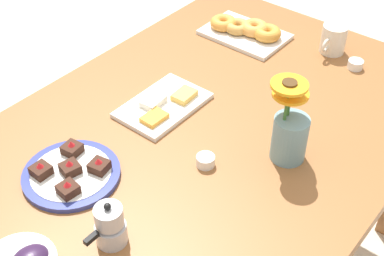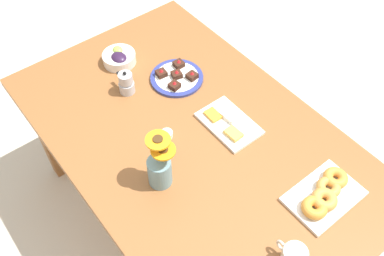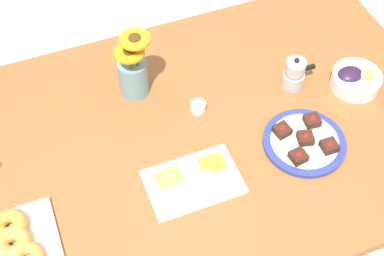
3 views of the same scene
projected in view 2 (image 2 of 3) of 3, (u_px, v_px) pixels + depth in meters
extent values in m
plane|color=beige|center=(192.00, 217.00, 2.34)|extent=(6.00, 6.00, 0.00)
cube|color=brown|center=(192.00, 137.00, 1.78)|extent=(1.60, 1.00, 0.04)
cube|color=brown|center=(368.00, 243.00, 1.88)|extent=(0.07, 0.07, 0.70)
cube|color=brown|center=(173.00, 67.00, 2.59)|extent=(0.07, 0.07, 0.70)
cube|color=brown|center=(46.00, 134.00, 2.26)|extent=(0.07, 0.07, 0.70)
cylinder|color=brown|center=(296.00, 253.00, 1.35)|extent=(0.07, 0.07, 0.00)
torus|color=silver|center=(282.00, 246.00, 1.41)|extent=(0.05, 0.01, 0.05)
cylinder|color=white|center=(119.00, 58.00, 2.02)|extent=(0.16, 0.16, 0.05)
ellipsoid|color=#2D1938|center=(119.00, 58.00, 1.99)|extent=(0.09, 0.07, 0.04)
ellipsoid|color=#9EC14C|center=(118.00, 50.00, 2.02)|extent=(0.05, 0.05, 0.04)
cube|color=white|center=(229.00, 124.00, 1.79)|extent=(0.26, 0.17, 0.01)
cube|color=#EFB74C|center=(233.00, 134.00, 1.74)|extent=(0.07, 0.05, 0.02)
cube|color=white|center=(230.00, 116.00, 1.80)|extent=(0.07, 0.06, 0.02)
cube|color=orange|center=(213.00, 115.00, 1.81)|extent=(0.07, 0.05, 0.01)
cube|color=white|center=(324.00, 196.00, 1.58)|extent=(0.19, 0.28, 0.01)
torus|color=orange|center=(336.00, 178.00, 1.60)|extent=(0.12, 0.12, 0.04)
torus|color=#C78D41|center=(328.00, 187.00, 1.57)|extent=(0.12, 0.12, 0.03)
torus|color=#DC9041|center=(324.00, 200.00, 1.54)|extent=(0.12, 0.12, 0.04)
torus|color=orange|center=(314.00, 208.00, 1.52)|extent=(0.12, 0.12, 0.04)
cylinder|color=white|center=(167.00, 134.00, 1.75)|extent=(0.05, 0.05, 0.03)
cylinder|color=#C68923|center=(167.00, 133.00, 1.74)|extent=(0.04, 0.04, 0.01)
cylinder|color=navy|center=(177.00, 78.00, 1.97)|extent=(0.24, 0.24, 0.01)
cylinder|color=white|center=(177.00, 78.00, 1.96)|extent=(0.20, 0.20, 0.01)
cube|color=#381E14|center=(174.00, 86.00, 1.90)|extent=(0.05, 0.05, 0.02)
cone|color=red|center=(174.00, 83.00, 1.89)|extent=(0.02, 0.02, 0.01)
cube|color=#381E14|center=(161.00, 73.00, 1.95)|extent=(0.05, 0.05, 0.02)
cone|color=red|center=(161.00, 70.00, 1.94)|extent=(0.02, 0.02, 0.01)
cube|color=#381E14|center=(192.00, 76.00, 1.94)|extent=(0.05, 0.05, 0.02)
cone|color=red|center=(192.00, 73.00, 1.93)|extent=(0.02, 0.02, 0.01)
cube|color=#381E14|center=(179.00, 64.00, 1.99)|extent=(0.04, 0.04, 0.02)
cone|color=red|center=(179.00, 61.00, 1.98)|extent=(0.02, 0.02, 0.01)
cube|color=#381E14|center=(177.00, 75.00, 1.95)|extent=(0.05, 0.05, 0.02)
cone|color=red|center=(177.00, 72.00, 1.93)|extent=(0.02, 0.02, 0.01)
cylinder|color=#6B939E|center=(160.00, 172.00, 1.58)|extent=(0.09, 0.09, 0.12)
cylinder|color=#3D702D|center=(159.00, 149.00, 1.50)|extent=(0.01, 0.01, 0.10)
cylinder|color=orange|center=(158.00, 140.00, 1.46)|extent=(0.09, 0.09, 0.01)
cylinder|color=#472D14|center=(158.00, 139.00, 1.46)|extent=(0.04, 0.04, 0.01)
cylinder|color=#3D702D|center=(164.00, 156.00, 1.51)|extent=(0.01, 0.01, 0.06)
cylinder|color=orange|center=(163.00, 150.00, 1.48)|extent=(0.09, 0.09, 0.01)
cylinder|color=#472D14|center=(163.00, 149.00, 1.48)|extent=(0.04, 0.04, 0.01)
cylinder|color=#B7B7BC|center=(127.00, 87.00, 1.90)|extent=(0.07, 0.07, 0.05)
cylinder|color=#B7B7BC|center=(126.00, 83.00, 1.88)|extent=(0.05, 0.05, 0.01)
cylinder|color=#B7B7BC|center=(125.00, 78.00, 1.86)|extent=(0.06, 0.06, 0.04)
sphere|color=black|center=(125.00, 73.00, 1.84)|extent=(0.02, 0.02, 0.02)
cube|color=black|center=(120.00, 75.00, 1.90)|extent=(0.04, 0.01, 0.01)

